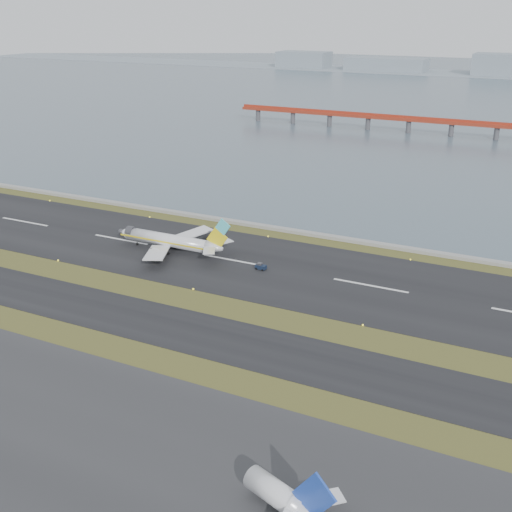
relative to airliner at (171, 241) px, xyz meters
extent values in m
plane|color=#3F4C1B|center=(19.96, -28.10, -3.46)|extent=(1000.00, 1000.00, 0.00)
cube|color=#29292B|center=(19.96, -83.10, -3.41)|extent=(1000.00, 50.00, 0.10)
cube|color=black|center=(19.96, -40.10, -3.41)|extent=(1000.00, 18.00, 0.10)
cube|color=black|center=(19.96, 1.90, -3.41)|extent=(1000.00, 45.00, 0.10)
cube|color=gray|center=(19.96, 31.90, -2.96)|extent=(1000.00, 2.50, 1.00)
cube|color=#4C5E6D|center=(19.96, 431.90, -3.46)|extent=(1400.00, 800.00, 1.30)
cube|color=#9E2F1B|center=(39.96, 221.90, 4.04)|extent=(260.00, 5.00, 1.60)
cube|color=#9E2F1B|center=(39.96, 221.90, 5.54)|extent=(260.00, 0.40, 1.40)
cylinder|color=#4C4C51|center=(-56.04, 221.90, -0.46)|extent=(2.80, 2.80, 7.00)
cylinder|color=#4C4C51|center=(39.96, 221.90, -0.46)|extent=(2.80, 2.80, 7.00)
cube|color=gray|center=(19.96, 591.90, -3.46)|extent=(1400.00, 80.00, 1.00)
cube|color=gray|center=(-200.04, 591.90, 5.54)|extent=(60.00, 35.00, 18.00)
cube|color=gray|center=(-100.04, 591.90, 3.54)|extent=(90.00, 35.00, 14.00)
cube|color=gray|center=(29.96, 591.90, 7.54)|extent=(70.00, 35.00, 22.00)
cylinder|color=white|center=(-1.50, 0.00, 0.04)|extent=(28.00, 3.80, 3.80)
cone|color=white|center=(-17.10, 0.00, 0.04)|extent=(3.20, 3.80, 3.80)
cone|color=white|center=(14.70, 0.00, 0.34)|extent=(5.00, 3.80, 3.80)
cube|color=yellow|center=(-1.50, -1.92, 0.04)|extent=(31.00, 0.06, 0.45)
cube|color=yellow|center=(-1.50, 1.92, 0.04)|extent=(31.00, 0.06, 0.45)
cube|color=white|center=(0.70, -8.50, -0.66)|extent=(11.31, 15.89, 1.66)
cube|color=white|center=(0.70, 8.50, -0.66)|extent=(11.31, 15.89, 1.66)
cylinder|color=#3B3B40|center=(-1.00, -6.00, -1.86)|extent=(4.20, 2.10, 2.10)
cylinder|color=#3B3B40|center=(-1.00, 6.00, -1.86)|extent=(4.20, 2.10, 2.10)
cube|color=yellow|center=(15.50, 0.00, 3.24)|extent=(6.80, 0.35, 6.85)
cube|color=#51D7E5|center=(17.40, 0.00, 6.94)|extent=(4.85, 0.37, 4.90)
cube|color=white|center=(15.00, -3.80, 0.84)|extent=(5.64, 6.80, 0.22)
cube|color=white|center=(15.00, 3.80, 0.84)|extent=(5.64, 6.80, 0.22)
cylinder|color=black|center=(-12.50, 0.00, -3.01)|extent=(0.80, 0.28, 0.80)
cylinder|color=black|center=(0.00, -2.80, -2.91)|extent=(1.00, 0.38, 1.00)
cylinder|color=black|center=(0.00, 2.80, -2.91)|extent=(1.00, 0.38, 1.00)
cube|color=#121D32|center=(29.58, -0.73, -2.63)|extent=(3.07, 1.91, 1.10)
cube|color=#3B3B40|center=(29.21, -0.70, -1.90)|extent=(1.40, 1.48, 0.64)
cylinder|color=black|center=(28.51, -1.37, -3.14)|extent=(0.66, 0.33, 0.64)
cylinder|color=black|center=(28.64, 0.09, -3.14)|extent=(0.66, 0.33, 0.64)
cylinder|color=black|center=(30.51, -1.55, -3.14)|extent=(0.66, 0.33, 0.64)
cylinder|color=black|center=(30.65, -0.10, -3.14)|extent=(0.66, 0.33, 0.64)
cylinder|color=white|center=(70.76, -80.84, -0.86)|extent=(10.63, 6.75, 3.60)
cone|color=white|center=(75.94, -82.69, -0.66)|extent=(4.98, 4.73, 3.60)
cube|color=#2144B5|center=(77.35, -83.19, 3.04)|extent=(7.37, 2.92, 8.32)
cube|color=white|center=(77.58, -79.56, -0.16)|extent=(6.09, 5.92, 0.20)
camera|label=1|loc=(100.54, -147.83, 64.23)|focal=45.00mm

